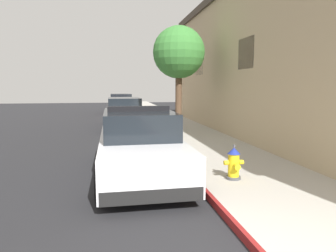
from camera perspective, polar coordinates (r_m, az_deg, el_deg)
The scene contains 9 objects.
ground_plane at distance 12.87m, azimuth -22.39°, elevation -3.35°, with size 30.13×60.00×0.20m, color #232326.
sidewalk_pavement at distance 12.98m, azimuth 4.46°, elevation -1.98°, with size 2.92×60.00×0.14m, color #ADA89E.
curb_painted_edge at distance 12.68m, azimuth -2.11°, elevation -2.18°, with size 0.08×60.00×0.14m, color maroon.
storefront_building at distance 13.19m, azimuth 26.57°, elevation 11.14°, with size 6.39×21.42×6.41m.
police_cruiser at distance 7.55m, azimuth -5.30°, elevation -3.48°, with size 1.94×4.84×1.68m.
parked_car_silver_ahead at distance 16.48m, azimuth -8.01°, elevation 2.30°, with size 1.94×4.84×1.56m.
parked_car_dark_far at distance 25.70m, azimuth -8.64°, elevation 4.05°, with size 1.94×4.84×1.56m.
fire_hydrant at distance 6.94m, azimuth 12.00°, elevation -6.74°, with size 0.44×0.40×0.76m.
street_tree at distance 13.60m, azimuth 1.99°, elevation 13.22°, with size 2.22×2.22×4.58m.
Camera 1 is at (-1.83, -2.38, 2.15)m, focal length 33.16 mm.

